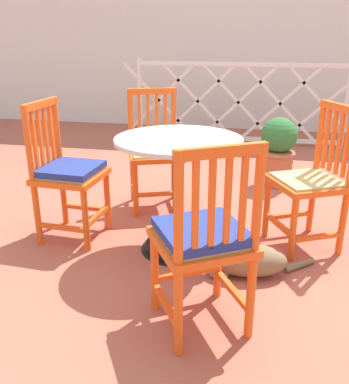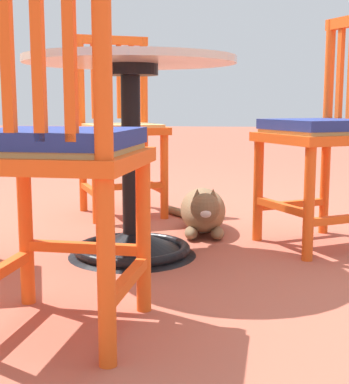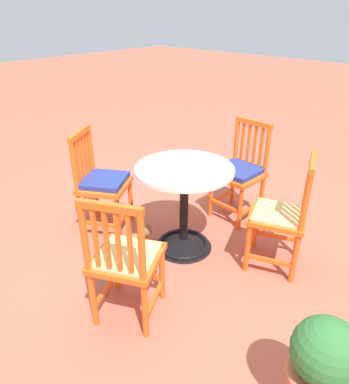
# 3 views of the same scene
# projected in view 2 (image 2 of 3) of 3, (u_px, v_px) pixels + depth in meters

# --- Properties ---
(ground_plane) EXTENTS (24.00, 24.00, 0.00)m
(ground_plane) POSITION_uv_depth(u_px,v_px,m) (127.00, 247.00, 2.26)
(ground_plane) COLOR #AD5642
(cafe_table) EXTENTS (0.76, 0.76, 0.73)m
(cafe_table) POSITION_uv_depth(u_px,v_px,m) (132.00, 180.00, 2.09)
(cafe_table) COLOR black
(cafe_table) RESTS_ON ground_plane
(orange_chair_near_fence) EXTENTS (0.54, 0.54, 0.91)m
(orange_chair_near_fence) POSITION_uv_depth(u_px,v_px,m) (120.00, 130.00, 2.88)
(orange_chair_near_fence) COLOR #EA5619
(orange_chair_near_fence) RESTS_ON ground_plane
(orange_chair_at_corner) EXTENTS (0.42, 0.42, 0.91)m
(orange_chair_at_corner) POSITION_uv_depth(u_px,v_px,m) (54.00, 154.00, 1.34)
(orange_chair_at_corner) COLOR #EA5619
(orange_chair_at_corner) RESTS_ON ground_plane
(orange_chair_by_planter) EXTENTS (0.55, 0.55, 0.91)m
(orange_chair_by_planter) POSITION_uv_depth(u_px,v_px,m) (324.00, 134.00, 2.23)
(orange_chair_by_planter) COLOR #EA5619
(orange_chair_by_planter) RESTS_ON ground_plane
(tabby_cat) EXTENTS (0.71, 0.35, 0.23)m
(tabby_cat) POSITION_uv_depth(u_px,v_px,m) (203.00, 211.00, 2.50)
(tabby_cat) COLOR brown
(tabby_cat) RESTS_ON ground_plane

